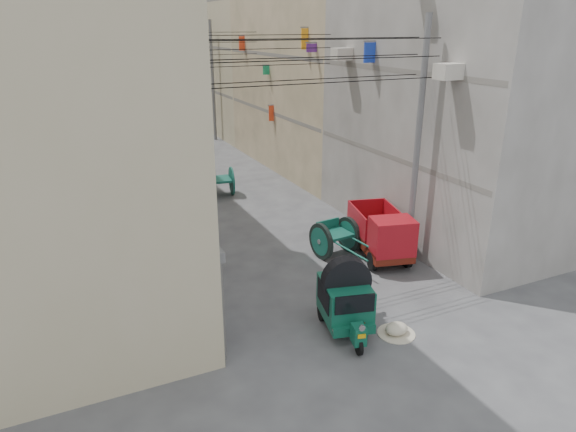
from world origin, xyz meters
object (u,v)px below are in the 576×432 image
auto_rickshaw (346,298)px  distant_car_grey (178,138)px  feed_sack (397,329)px  distant_car_white (135,148)px  distant_car_green (122,107)px  tonga_cart (335,237)px  second_cart (216,181)px  mini_truck (384,237)px  horse (362,302)px

auto_rickshaw → distant_car_grey: auto_rickshaw is taller
feed_sack → auto_rickshaw: bearing=144.9°
distant_car_white → distant_car_green: distant_car_green is taller
tonga_cart → distant_car_green: distant_car_green is taller
second_cart → feed_sack: bearing=-78.6°
auto_rickshaw → tonga_cart: (2.13, 4.24, -0.27)m
mini_truck → feed_sack: mini_truck is taller
distant_car_grey → distant_car_white: bearing=-164.5°
auto_rickshaw → distant_car_green: size_ratio=0.53×
second_cart → feed_sack: second_cart is taller
auto_rickshaw → distant_car_green: (-0.21, 39.02, -0.29)m
feed_sack → distant_car_white: distant_car_white is taller
tonga_cart → horse: (-1.61, -4.27, 0.04)m
mini_truck → distant_car_green: (-3.62, 35.85, -0.21)m
horse → second_cart: bearing=-72.0°
second_cart → distant_car_grey: (0.83, 11.15, -0.11)m
second_cart → feed_sack: (0.74, -13.22, -0.56)m
mini_truck → distant_car_grey: bearing=110.5°
second_cart → horse: horse is taller
mini_truck → distant_car_green: 36.03m
feed_sack → distant_car_white: size_ratio=0.17×
distant_car_green → feed_sack: bearing=95.1°
tonga_cart → distant_car_green: (-2.34, 34.78, -0.02)m
feed_sack → horse: (-0.60, 0.76, 0.55)m
auto_rickshaw → distant_car_white: 21.67m
tonga_cart → mini_truck: mini_truck is taller
auto_rickshaw → horse: auto_rickshaw is taller
mini_truck → horse: size_ratio=2.03×
tonga_cart → distant_car_white: size_ratio=0.81×
tonga_cart → distant_car_grey: bearing=86.0°
mini_truck → horse: mini_truck is taller
horse → distant_car_green: bearing=-71.5°
second_cart → horse: (0.14, -12.46, -0.01)m
tonga_cart → distant_car_white: (-4.04, 17.34, -0.05)m
auto_rickshaw → second_cart: (0.38, 12.43, -0.22)m
feed_sack → mini_truck: bearing=59.9°
mini_truck → distant_car_white: size_ratio=0.93×
horse → distant_car_green: horse is taller
mini_truck → distant_car_white: bearing=120.5°
distant_car_white → distant_car_grey: distant_car_white is taller
auto_rickshaw → mini_truck: size_ratio=0.69×
horse → distant_car_grey: 23.62m
second_cart → horse: size_ratio=1.02×
feed_sack → distant_car_green: distant_car_green is taller
mini_truck → tonga_cart: bearing=154.3°
distant_car_white → distant_car_grey: size_ratio=0.99×
mini_truck → feed_sack: 4.62m
feed_sack → distant_car_grey: size_ratio=0.17×
tonga_cart → mini_truck: (1.28, -1.08, 0.18)m
tonga_cart → horse: 4.56m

